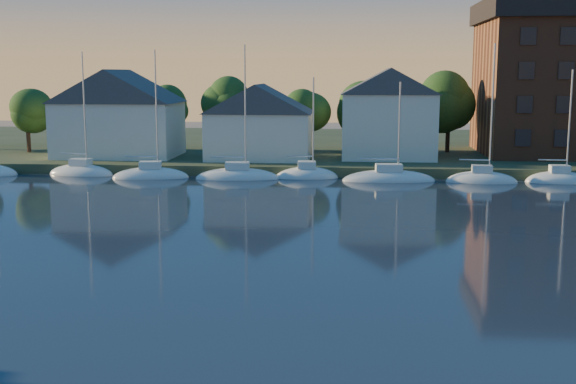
# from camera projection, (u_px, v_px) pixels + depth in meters

# --- Properties ---
(shoreline_land) EXTENTS (160.00, 50.00, 2.00)m
(shoreline_land) POSITION_uv_depth(u_px,v_px,m) (322.00, 151.00, 96.23)
(shoreline_land) COLOR #2B3720
(shoreline_land) RESTS_ON ground
(wooden_dock) EXTENTS (120.00, 3.00, 1.00)m
(wooden_dock) POSITION_uv_depth(u_px,v_px,m) (312.00, 175.00, 73.63)
(wooden_dock) COLOR brown
(wooden_dock) RESTS_ON ground
(clubhouse_west) EXTENTS (13.65, 9.45, 9.64)m
(clubhouse_west) POSITION_uv_depth(u_px,v_px,m) (119.00, 112.00, 80.51)
(clubhouse_west) COLOR silver
(clubhouse_west) RESTS_ON shoreline_land
(clubhouse_centre) EXTENTS (11.55, 8.40, 8.08)m
(clubhouse_centre) POSITION_uv_depth(u_px,v_px,m) (260.00, 121.00, 78.24)
(clubhouse_centre) COLOR silver
(clubhouse_centre) RESTS_ON shoreline_land
(clubhouse_east) EXTENTS (10.50, 8.40, 9.80)m
(clubhouse_east) POSITION_uv_depth(u_px,v_px,m) (389.00, 112.00, 78.82)
(clubhouse_east) COLOR silver
(clubhouse_east) RESTS_ON shoreline_land
(tree_line) EXTENTS (93.40, 5.40, 8.90)m
(tree_line) POSITION_uv_depth(u_px,v_px,m) (335.00, 100.00, 83.09)
(tree_line) COLOR #3A271A
(tree_line) RESTS_ON shoreline_land
(moored_fleet) EXTENTS (95.50, 2.40, 12.05)m
(moored_fleet) POSITION_uv_depth(u_px,v_px,m) (351.00, 178.00, 70.32)
(moored_fleet) COLOR silver
(moored_fleet) RESTS_ON ground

